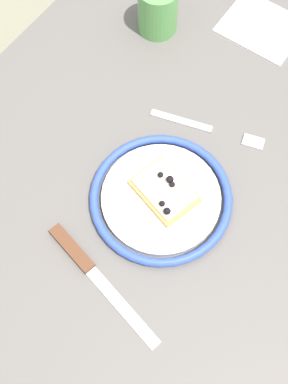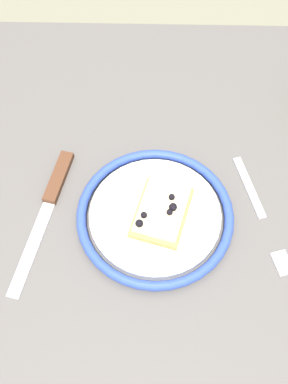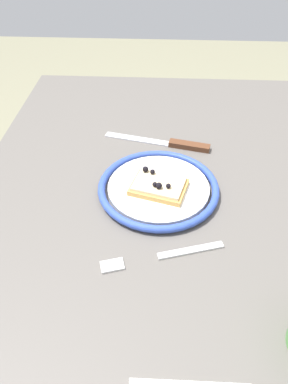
% 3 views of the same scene
% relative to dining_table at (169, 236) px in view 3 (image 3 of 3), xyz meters
% --- Properties ---
extents(ground_plane, '(6.00, 6.00, 0.00)m').
position_rel_dining_table_xyz_m(ground_plane, '(0.00, 0.00, -0.64)').
color(ground_plane, gray).
extents(dining_table, '(1.10, 0.77, 0.72)m').
position_rel_dining_table_xyz_m(dining_table, '(0.00, 0.00, 0.00)').
color(dining_table, '#5B5651').
rests_on(dining_table, ground_plane).
extents(plate, '(0.23, 0.23, 0.02)m').
position_rel_dining_table_xyz_m(plate, '(0.04, 0.02, 0.09)').
color(plate, white).
rests_on(plate, dining_table).
extents(pizza_slice_near, '(0.10, 0.12, 0.03)m').
position_rel_dining_table_xyz_m(pizza_slice_near, '(0.03, 0.02, 0.10)').
color(pizza_slice_near, tan).
rests_on(pizza_slice_near, plate).
extents(knife, '(0.07, 0.24, 0.01)m').
position_rel_dining_table_xyz_m(knife, '(0.20, -0.01, 0.09)').
color(knife, silver).
rests_on(knife, dining_table).
extents(fork, '(0.07, 0.20, 0.00)m').
position_rel_dining_table_xyz_m(fork, '(-0.12, 0.01, 0.08)').
color(fork, silver).
rests_on(fork, dining_table).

